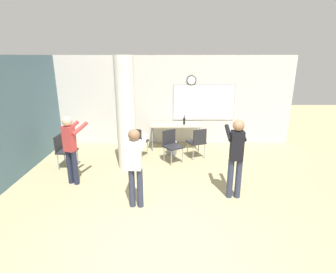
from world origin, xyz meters
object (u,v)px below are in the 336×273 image
Objects in this scene: bottle_on_table at (185,121)px; chair_table_left at (139,140)px; chair_table_right at (199,141)px; folding_table at (177,126)px; chair_table_front at (173,144)px; person_watching_back at (72,145)px; person_playing_side at (237,153)px; person_playing_front at (137,162)px; chair_by_left_wall at (66,149)px.

chair_table_left is at bearing -149.58° from bottle_on_table.
bottle_on_table is at bearing 110.71° from chair_table_right.
bottle_on_table is at bearing -3.12° from folding_table.
bottle_on_table is 0.34× the size of chair_table_front.
chair_table_right is at bearing 20.28° from chair_table_front.
chair_table_right is 0.56× the size of person_watching_back.
chair_table_left is 0.56× the size of person_watching_back.
folding_table is 3.38m from person_watching_back.
chair_table_left reaches higher than folding_table.
chair_table_right is (1.68, -0.06, 0.00)m from chair_table_left.
person_playing_side is at bearing -45.00° from chair_table_left.
person_playing_front is at bearing -31.70° from person_watching_back.
person_playing_front is (-0.70, -2.21, 0.40)m from chair_table_front.
person_playing_front reaches higher than bottle_on_table.
person_playing_front is at bearing -41.52° from chair_by_left_wall.
chair_by_left_wall is (-1.79, -0.73, 0.00)m from chair_table_left.
chair_by_left_wall is 3.53m from chair_table_right.
person_playing_side reaches higher than person_playing_front.
folding_table is at bearing 76.02° from person_playing_front.
person_playing_side is at bearing 10.07° from person_playing_front.
bottle_on_table is 3.11m from person_playing_side.
chair_table_left and chair_table_right have the same top height.
chair_table_right is at bearing -2.09° from chair_table_left.
person_watching_back is at bearing -134.46° from folding_table.
chair_table_front is 2.28m from person_playing_side.
chair_table_front is at bearing 123.43° from person_playing_side.
chair_by_left_wall reaches higher than folding_table.
person_watching_back reaches higher than chair_table_left.
chair_table_front is 1.00× the size of chair_by_left_wall.
chair_table_front is 2.60m from person_watching_back.
chair_table_left is 0.53× the size of person_playing_side.
chair_table_left is at bearing 51.48° from person_watching_back.
person_watching_back is (-2.36, -2.41, 0.21)m from folding_table.
person_playing_front is at bearing -169.93° from person_playing_side.
bottle_on_table reaches higher than folding_table.
chair_table_right reaches higher than folding_table.
chair_by_left_wall is 2.76m from person_playing_front.
chair_by_left_wall is at bearing 138.48° from person_playing_front.
chair_by_left_wall is at bearing -157.87° from chair_table_left.
bottle_on_table is 0.19× the size of person_playing_front.
bottle_on_table is 0.34× the size of chair_table_left.
folding_table is at bearing 83.49° from chair_table_front.
person_playing_front is 1.97m from person_playing_side.
chair_table_front is at bearing -96.51° from folding_table.
person_playing_front is 0.99× the size of person_watching_back.
person_playing_side reaches higher than bottle_on_table.
bottle_on_table is at bearing 42.32° from person_watching_back.
chair_table_left is 1.68m from chair_table_right.
person_watching_back reaches higher than chair_table_right.
person_playing_front is (-0.83, -3.35, 0.20)m from folding_table.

